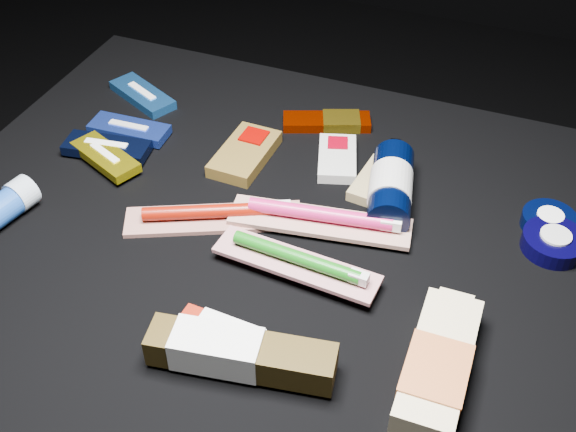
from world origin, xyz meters
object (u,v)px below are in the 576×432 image
(lotion_bottle, at_px, (391,187))
(toothpaste_carton_red, at_px, (239,344))
(bodywash_bottle, at_px, (438,367))
(deodorant_stick, at_px, (1,209))

(lotion_bottle, height_order, toothpaste_carton_red, lotion_bottle)
(toothpaste_carton_red, bearing_deg, bodywash_bottle, 15.74)
(toothpaste_carton_red, bearing_deg, lotion_bottle, 77.61)
(lotion_bottle, distance_m, deodorant_stick, 0.53)
(deodorant_stick, distance_m, toothpaste_carton_red, 0.40)
(lotion_bottle, relative_size, deodorant_stick, 1.66)
(bodywash_bottle, xyz_separation_m, toothpaste_carton_red, (-0.21, -0.05, -0.00))
(toothpaste_carton_red, bearing_deg, deodorant_stick, 171.14)
(lotion_bottle, bearing_deg, bodywash_bottle, -76.63)
(lotion_bottle, height_order, bodywash_bottle, lotion_bottle)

